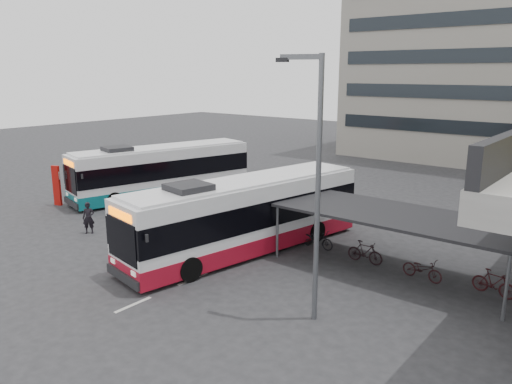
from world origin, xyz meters
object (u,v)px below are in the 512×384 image
Objects in this scene: pedestrian at (89,218)px; bus_main at (246,216)px; lamp_post at (315,175)px; bus_teal at (162,171)px.

bus_main is at bearing -24.58° from pedestrian.
lamp_post is at bearing -47.97° from pedestrian.
bus_teal is 1.43× the size of lamp_post.
lamp_post reaches higher than bus_teal.
bus_main is 1.45× the size of lamp_post.
bus_main is 8.76m from pedestrian.
pedestrian is at bearing -52.64° from bus_teal.
bus_main is at bearing -8.24° from bus_teal.
pedestrian is at bearing 160.89° from lamp_post.
pedestrian is (-8.12, -3.15, -0.89)m from bus_main.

